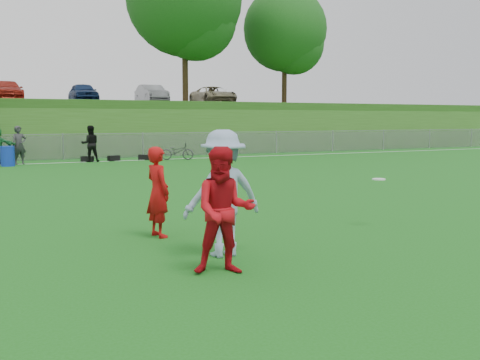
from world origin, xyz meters
TOP-DOWN VIEW (x-y plane):
  - ground at (0.00, 0.00)m, footprint 120.00×120.00m
  - sideline_far at (0.00, 18.00)m, footprint 60.00×0.10m
  - fence at (0.00, 20.00)m, footprint 58.00×0.06m
  - berm at (0.00, 31.00)m, footprint 120.00×18.00m
  - parking_lot at (0.00, 33.00)m, footprint 120.00×12.00m
  - tree_green_near at (8.16, 24.42)m, footprint 7.14×7.14m
  - tree_green_far at (16.16, 25.92)m, footprint 5.88×5.88m
  - car_row at (-1.17, 32.00)m, footprint 32.04×5.18m
  - spectator_row at (-2.78, 18.00)m, footprint 7.70×0.69m
  - gear_bags at (0.82, 18.10)m, footprint 7.25×0.58m
  - player_red_left at (-0.85, 1.27)m, footprint 0.48×0.63m
  - player_red_center at (-0.71, -1.22)m, footprint 0.97×0.86m
  - player_blue at (-0.36, -0.37)m, footprint 1.21×0.71m
  - frisbee at (3.12, 0.35)m, footprint 0.24×0.24m
  - recycling_bin at (-2.62, 17.20)m, footprint 0.69×0.69m
  - bicycle at (5.00, 17.42)m, footprint 1.67×1.00m

SIDE VIEW (x-z plane):
  - ground at x=0.00m, z-range 0.00..0.00m
  - sideline_far at x=0.00m, z-range 0.00..0.01m
  - gear_bags at x=0.82m, z-range 0.00..0.26m
  - bicycle at x=5.00m, z-range 0.00..0.83m
  - recycling_bin at x=-2.62m, z-range 0.00..0.85m
  - fence at x=0.00m, z-range 0.00..1.30m
  - player_red_left at x=-0.85m, z-range 0.00..1.54m
  - player_red_center at x=-0.71m, z-range 0.00..1.66m
  - spectator_row at x=-2.78m, z-range 0.00..1.69m
  - frisbee at x=3.12m, z-range 0.88..0.90m
  - player_blue at x=-0.36m, z-range 0.00..1.85m
  - berm at x=0.00m, z-range 0.00..3.00m
  - parking_lot at x=0.00m, z-range 3.00..3.10m
  - car_row at x=-1.17m, z-range 3.10..4.54m
  - tree_green_far at x=16.16m, z-range 3.87..12.06m
  - tree_green_near at x=8.16m, z-range 4.06..14.00m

